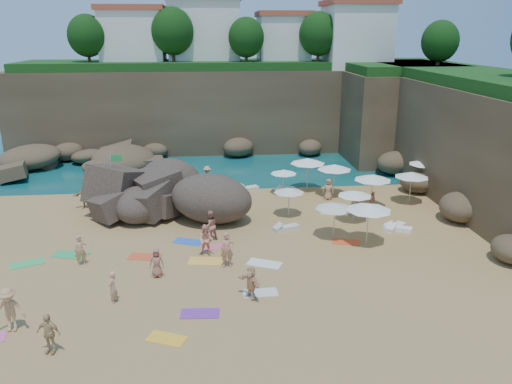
{
  "coord_description": "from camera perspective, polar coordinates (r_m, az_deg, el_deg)",
  "views": [
    {
      "loc": [
        -0.86,
        -26.56,
        11.58
      ],
      "look_at": [
        2.0,
        3.0,
        2.0
      ],
      "focal_mm": 35.0,
      "sensor_mm": 36.0,
      "label": 1
    }
  ],
  "objects": [
    {
      "name": "cliff_back",
      "position": [
        52.19,
        -2.36,
        9.51
      ],
      "size": [
        44.0,
        8.0,
        8.0
      ],
      "primitive_type": "cube",
      "color": "brown",
      "rests_on": "ground"
    },
    {
      "name": "marina_masts",
      "position": [
        59.3,
        -20.99,
        8.39
      ],
      "size": [
        3.1,
        0.1,
        6.0
      ],
      "color": "white",
      "rests_on": "ground"
    },
    {
      "name": "parasol_3",
      "position": [
        39.94,
        18.81,
        3.26
      ],
      "size": [
        2.48,
        2.48,
        2.34
      ],
      "color": "silver",
      "rests_on": "ground"
    },
    {
      "name": "towel_13",
      "position": [
        23.61,
        0.5,
        -11.45
      ],
      "size": [
        1.64,
        0.87,
        0.03
      ],
      "primitive_type": "cube",
      "rotation": [
        0.0,
        0.0,
        0.04
      ],
      "color": "silver",
      "rests_on": "ground"
    },
    {
      "name": "lounger_3",
      "position": [
        30.6,
        3.5,
        -4.14
      ],
      "size": [
        1.73,
        1.07,
        0.25
      ],
      "primitive_type": "cube",
      "rotation": [
        0.0,
        0.0,
        0.35
      ],
      "color": "silver",
      "rests_on": "ground"
    },
    {
      "name": "rock_promontory",
      "position": [
        45.25,
        -18.29,
        2.13
      ],
      "size": [
        12.0,
        7.0,
        2.0
      ],
      "primitive_type": null,
      "color": "brown",
      "rests_on": "ground"
    },
    {
      "name": "towel_11",
      "position": [
        28.92,
        -24.7,
        -7.44
      ],
      "size": [
        1.88,
        1.41,
        0.03
      ],
      "primitive_type": "cube",
      "rotation": [
        0.0,
        0.0,
        0.38
      ],
      "color": "green",
      "rests_on": "ground"
    },
    {
      "name": "towel_5",
      "position": [
        26.32,
        0.97,
        -8.18
      ],
      "size": [
        1.98,
        1.54,
        0.03
      ],
      "primitive_type": "cube",
      "rotation": [
        0.0,
        0.0,
        -0.43
      ],
      "color": "white",
      "rests_on": "ground"
    },
    {
      "name": "person_lie_2",
      "position": [
        25.44,
        -11.21,
        -9.07
      ],
      "size": [
        0.72,
        1.46,
        0.39
      ],
      "primitive_type": "imported",
      "rotation": [
        0.0,
        0.0,
        0.0
      ],
      "color": "#9E644F",
      "rests_on": "ground"
    },
    {
      "name": "towel_6",
      "position": [
        22.21,
        -6.42,
        -13.63
      ],
      "size": [
        1.71,
        0.94,
        0.03
      ],
      "primitive_type": "cube",
      "rotation": [
        0.0,
        0.0,
        -0.06
      ],
      "color": "purple",
      "rests_on": "ground"
    },
    {
      "name": "towel_8",
      "position": [
        29.18,
        -7.77,
        -5.64
      ],
      "size": [
        1.87,
        1.41,
        0.03
      ],
      "primitive_type": "cube",
      "rotation": [
        0.0,
        0.0,
        -0.39
      ],
      "color": "blue",
      "rests_on": "ground"
    },
    {
      "name": "lounger_4",
      "position": [
        31.69,
        15.89,
        -4.02
      ],
      "size": [
        1.73,
        1.29,
        0.26
      ],
      "primitive_type": "cube",
      "rotation": [
        0.0,
        0.0,
        -0.5
      ],
      "color": "white",
      "rests_on": "ground"
    },
    {
      "name": "parasol_0",
      "position": [
        37.8,
        5.92,
        3.55
      ],
      "size": [
        2.63,
        2.63,
        2.49
      ],
      "color": "silver",
      "rests_on": "ground"
    },
    {
      "name": "lounger_1",
      "position": [
        33.63,
        8.92,
        -2.22
      ],
      "size": [
        1.98,
        1.13,
        0.29
      ],
      "primitive_type": "cube",
      "rotation": [
        0.0,
        0.0,
        -0.29
      ],
      "color": "white",
      "rests_on": "ground"
    },
    {
      "name": "parasol_7",
      "position": [
        32.47,
        3.79,
        0.2
      ],
      "size": [
        2.0,
        2.0,
        1.9
      ],
      "color": "silver",
      "rests_on": "ground"
    },
    {
      "name": "person_stand_5",
      "position": [
        36.02,
        -18.88,
        -0.39
      ],
      "size": [
        1.65,
        0.53,
        1.76
      ],
      "primitive_type": "imported",
      "rotation": [
        0.0,
        0.0,
        0.04
      ],
      "color": "tan",
      "rests_on": "ground"
    },
    {
      "name": "person_lie_5",
      "position": [
        27.27,
        -5.7,
        -6.6
      ],
      "size": [
        1.32,
        1.87,
        0.64
      ],
      "primitive_type": "imported",
      "rotation": [
        0.0,
        0.0,
        -0.32
      ],
      "color": "#EC9E86",
      "rests_on": "ground"
    },
    {
      "name": "rock_outcrop",
      "position": [
        34.18,
        -9.96,
        -2.21
      ],
      "size": [
        8.86,
        7.36,
        3.12
      ],
      "primitive_type": null,
      "rotation": [
        0.0,
        0.0,
        0.21
      ],
      "color": "brown",
      "rests_on": "ground"
    },
    {
      "name": "person_stand_4",
      "position": [
        36.18,
        8.26,
        0.3
      ],
      "size": [
        0.84,
        0.62,
        1.53
      ],
      "primitive_type": "imported",
      "rotation": [
        0.0,
        0.0,
        -0.32
      ],
      "color": "tan",
      "rests_on": "ground"
    },
    {
      "name": "seawater",
      "position": [
        57.73,
        -4.59,
        6.26
      ],
      "size": [
        120.0,
        120.0,
        0.0
      ],
      "primitive_type": "plane",
      "color": "#0C4751",
      "rests_on": "ground"
    },
    {
      "name": "person_stand_6",
      "position": [
        23.43,
        -16.06,
        -10.4
      ],
      "size": [
        0.48,
        0.62,
        1.51
      ],
      "primitive_type": "imported",
      "rotation": [
        0.0,
        0.0,
        4.47
      ],
      "color": "tan",
      "rests_on": "ground"
    },
    {
      "name": "cliff_corner",
      "position": [
        50.43,
        15.46,
        8.6
      ],
      "size": [
        10.0,
        12.0,
        8.0
      ],
      "primitive_type": "cube",
      "color": "brown",
      "rests_on": "ground"
    },
    {
      "name": "parasol_4",
      "position": [
        32.0,
        11.22,
        -0.15
      ],
      "size": [
        2.14,
        2.14,
        2.03
      ],
      "color": "silver",
      "rests_on": "ground"
    },
    {
      "name": "parasol_5",
      "position": [
        36.79,
        8.94,
        2.84
      ],
      "size": [
        2.5,
        2.5,
        2.36
      ],
      "color": "silver",
      "rests_on": "ground"
    },
    {
      "name": "person_lie_4",
      "position": [
        25.98,
        -3.29,
        -8.08
      ],
      "size": [
        0.73,
        1.87,
        0.44
      ],
      "primitive_type": "imported",
      "rotation": [
        0.0,
        0.0,
        0.03
      ],
      "color": "tan",
      "rests_on": "ground"
    },
    {
      "name": "parasol_1",
      "position": [
        34.59,
        13.21,
        1.64
      ],
      "size": [
        2.52,
        2.52,
        2.38
      ],
      "color": "silver",
      "rests_on": "ground"
    },
    {
      "name": "parasol_9",
      "position": [
        29.19,
        9.0,
        -1.58
      ],
      "size": [
        2.27,
        2.27,
        2.14
      ],
      "color": "silver",
      "rests_on": "ground"
    },
    {
      "name": "person_stand_2",
      "position": [
        38.75,
        -5.58,
        1.73
      ],
      "size": [
        1.17,
        0.67,
        1.71
      ],
      "primitive_type": "imported",
      "rotation": [
        0.0,
        0.0,
        2.94
      ],
      "color": "tan",
      "rests_on": "ground"
    },
    {
      "name": "towel_2",
      "position": [
        20.83,
        -10.18,
        -16.17
      ],
      "size": [
        1.71,
        1.3,
        0.03
      ],
      "primitive_type": "cube",
      "rotation": [
        0.0,
        0.0,
        -0.4
      ],
      "color": "yellow",
      "rests_on": "ground"
    },
    {
      "name": "person_stand_1",
      "position": [
        28.96,
        -5.27,
        -3.82
      ],
      "size": [
        1.09,
        1.0,
        1.82
      ],
      "primitive_type": "imported",
      "rotation": [
        0.0,
        0.0,
        3.57
      ],
      "color": "tan",
      "rests_on": "ground"
    },
    {
      "name": "lounger_2",
      "position": [
        37.88,
        3.36,
        0.25
      ],
      "size": [
        1.67,
        1.11,
        0.25
      ],
      "primitive_type": "cube",
      "rotation": [
        0.0,
        0.0,
        0.4
      ],
      "color": "silver",
      "rests_on": "ground"
    },
    {
      "name": "towel_9",
      "position": [
        28.39,
        -4.58,
        -6.22
      ],
      "size": [
        1.57,
        0.95,
        0.03
      ],
      "primitive_type": "cube",
      "rotation": [
        0.0,
        0.0,
        0.15
      ],
      "color": "#EF5C84",
      "rests_on": "ground"
    },
    {
      "name": "cliff_right",
      "position": [
        40.57,
        24.03,
        5.56
      ],
      "size": [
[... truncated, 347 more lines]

